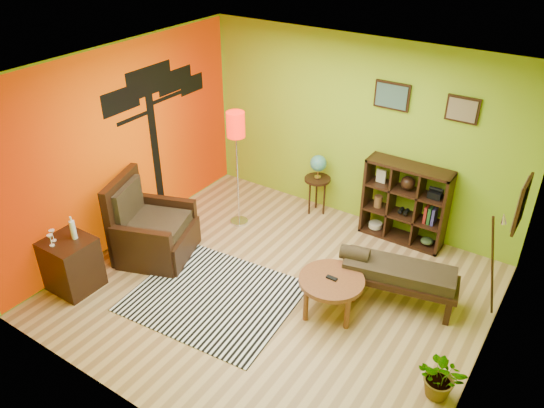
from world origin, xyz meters
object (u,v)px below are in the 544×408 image
Objects in this scene: armchair at (151,232)px; globe_table at (318,170)px; coffee_table at (331,283)px; bench at (396,273)px; potted_plant at (441,381)px; cube_shelf at (406,204)px; floor_lamp at (236,135)px; side_cabinet at (71,264)px.

armchair reaches higher than globe_table.
armchair is (-2.65, -0.33, -0.06)m from coffee_table.
bench reaches higher than potted_plant.
cube_shelf is 0.80× the size of bench.
cube_shelf reaches higher than potted_plant.
armchair is 1.81m from floor_lamp.
potted_plant is (4.18, -0.18, -0.15)m from armchair.
potted_plant is (3.65, -1.52, -1.26)m from floor_lamp.
cube_shelf is at bearing 85.81° from coffee_table.
coffee_table is 0.79× the size of globe_table.
coffee_table reaches higher than potted_plant.
side_cabinet is 1.97× the size of potted_plant.
coffee_table is 1.51× the size of potted_plant.
armchair is 2.34× the size of potted_plant.
side_cabinet reaches higher than potted_plant.
coffee_table is 2.34m from globe_table.
armchair is at bearing -121.15° from globe_table.
globe_table is 2.29m from bench.
coffee_table is 0.65× the size of cube_shelf.
globe_table is at bearing 47.84° from floor_lamp.
coffee_table is at bearing -133.09° from bench.
coffee_table is 1.97m from cube_shelf.
bench is (3.21, 0.94, 0.07)m from armchair.
bench is at bearing 46.91° from coffee_table.
armchair is 3.34m from bench.
cube_shelf reaches higher than side_cabinet.
cube_shelf is (2.79, 2.29, 0.25)m from armchair.
coffee_table is 0.77× the size of side_cabinet.
side_cabinet is 1.04× the size of globe_table.
bench is at bearing -8.42° from floor_lamp.
cube_shelf is (0.14, 1.96, 0.18)m from coffee_table.
cube_shelf is at bearing 47.30° from side_cabinet.
globe_table reaches higher than bench.
potted_plant is (2.81, -2.45, -0.55)m from globe_table.
bench is at bearing 16.26° from armchair.
armchair is 1.19× the size of side_cabinet.
cube_shelf is 2.86m from potted_plant.
potted_plant is (1.53, -0.52, -0.21)m from coffee_table.
side_cabinet is 4.59m from potted_plant.
potted_plant is (0.97, -1.12, -0.22)m from bench.
cube_shelf is at bearing 39.40° from armchair.
potted_plant is (4.50, 0.90, -0.16)m from side_cabinet.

